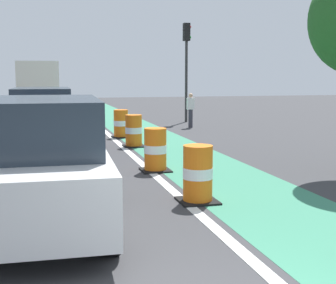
{
  "coord_description": "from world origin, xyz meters",
  "views": [
    {
      "loc": [
        -1.64,
        -3.45,
        2.37
      ],
      "look_at": [
        0.69,
        5.29,
        1.1
      ],
      "focal_mm": 49.77,
      "sensor_mm": 36.0,
      "label": 1
    }
  ],
  "objects_px": {
    "parked_suv_nearest": "(47,162)",
    "parked_suv_second": "(43,121)",
    "traffic_barrel_far": "(121,124)",
    "delivery_truck_down_block": "(36,85)",
    "traffic_barrel_back": "(134,131)",
    "traffic_light_corner": "(187,55)",
    "traffic_barrel_front": "(198,174)",
    "traffic_barrel_mid": "(155,150)",
    "pedestrian_crossing": "(191,109)"
  },
  "relations": [
    {
      "from": "parked_suv_second",
      "to": "traffic_barrel_mid",
      "type": "xyz_separation_m",
      "value": [
        2.73,
        -3.16,
        -0.5
      ]
    },
    {
      "from": "parked_suv_nearest",
      "to": "traffic_barrel_mid",
      "type": "xyz_separation_m",
      "value": [
        2.67,
        3.85,
        -0.5
      ]
    },
    {
      "from": "traffic_light_corner",
      "to": "pedestrian_crossing",
      "type": "height_order",
      "value": "traffic_light_corner"
    },
    {
      "from": "traffic_barrel_far",
      "to": "pedestrian_crossing",
      "type": "distance_m",
      "value": 4.57
    },
    {
      "from": "traffic_barrel_front",
      "to": "traffic_barrel_far",
      "type": "relative_size",
      "value": 1.0
    },
    {
      "from": "parked_suv_second",
      "to": "pedestrian_crossing",
      "type": "xyz_separation_m",
      "value": [
        6.66,
        6.23,
        -0.17
      ]
    },
    {
      "from": "traffic_barrel_far",
      "to": "traffic_barrel_mid",
      "type": "bearing_deg",
      "value": -91.84
    },
    {
      "from": "traffic_barrel_mid",
      "to": "delivery_truck_down_block",
      "type": "bearing_deg",
      "value": 99.25
    },
    {
      "from": "delivery_truck_down_block",
      "to": "traffic_barrel_front",
      "type": "bearing_deg",
      "value": -81.78
    },
    {
      "from": "parked_suv_second",
      "to": "traffic_light_corner",
      "type": "xyz_separation_m",
      "value": [
        7.29,
        8.97,
        2.47
      ]
    },
    {
      "from": "parked_suv_second",
      "to": "delivery_truck_down_block",
      "type": "distance_m",
      "value": 15.89
    },
    {
      "from": "delivery_truck_down_block",
      "to": "pedestrian_crossing",
      "type": "relative_size",
      "value": 4.77
    },
    {
      "from": "traffic_barrel_back",
      "to": "traffic_barrel_front",
      "type": "bearing_deg",
      "value": -91.18
    },
    {
      "from": "parked_suv_second",
      "to": "delivery_truck_down_block",
      "type": "bearing_deg",
      "value": 91.33
    },
    {
      "from": "parked_suv_nearest",
      "to": "traffic_barrel_front",
      "type": "bearing_deg",
      "value": 15.48
    },
    {
      "from": "traffic_barrel_far",
      "to": "delivery_truck_down_block",
      "type": "bearing_deg",
      "value": 105.12
    },
    {
      "from": "traffic_barrel_front",
      "to": "parked_suv_second",
      "type": "bearing_deg",
      "value": 114.33
    },
    {
      "from": "parked_suv_second",
      "to": "parked_suv_nearest",
      "type": "bearing_deg",
      "value": -89.53
    },
    {
      "from": "parked_suv_nearest",
      "to": "traffic_barrel_front",
      "type": "relative_size",
      "value": 4.29
    },
    {
      "from": "delivery_truck_down_block",
      "to": "parked_suv_second",
      "type": "bearing_deg",
      "value": -88.67
    },
    {
      "from": "traffic_barrel_mid",
      "to": "traffic_light_corner",
      "type": "bearing_deg",
      "value": 69.39
    },
    {
      "from": "parked_suv_second",
      "to": "traffic_barrel_front",
      "type": "relative_size",
      "value": 4.26
    },
    {
      "from": "traffic_barrel_mid",
      "to": "traffic_barrel_front",
      "type": "bearing_deg",
      "value": -88.27
    },
    {
      "from": "traffic_barrel_mid",
      "to": "traffic_barrel_back",
      "type": "xyz_separation_m",
      "value": [
        0.24,
        4.21,
        0.0
      ]
    },
    {
      "from": "delivery_truck_down_block",
      "to": "pedestrian_crossing",
      "type": "xyz_separation_m",
      "value": [
        7.03,
        -9.63,
        -0.98
      ]
    },
    {
      "from": "traffic_light_corner",
      "to": "pedestrian_crossing",
      "type": "distance_m",
      "value": 3.85
    },
    {
      "from": "parked_suv_nearest",
      "to": "traffic_barrel_far",
      "type": "xyz_separation_m",
      "value": [
        2.89,
        10.6,
        -0.5
      ]
    },
    {
      "from": "traffic_barrel_back",
      "to": "pedestrian_crossing",
      "type": "bearing_deg",
      "value": 54.6
    },
    {
      "from": "parked_suv_second",
      "to": "delivery_truck_down_block",
      "type": "height_order",
      "value": "delivery_truck_down_block"
    },
    {
      "from": "traffic_barrel_far",
      "to": "delivery_truck_down_block",
      "type": "xyz_separation_m",
      "value": [
        -3.32,
        12.28,
        1.31
      ]
    },
    {
      "from": "traffic_barrel_mid",
      "to": "traffic_light_corner",
      "type": "relative_size",
      "value": 0.21
    },
    {
      "from": "parked_suv_nearest",
      "to": "traffic_barrel_far",
      "type": "distance_m",
      "value": 10.99
    },
    {
      "from": "delivery_truck_down_block",
      "to": "traffic_barrel_back",
      "type": "bearing_deg",
      "value": -77.29
    },
    {
      "from": "traffic_barrel_back",
      "to": "traffic_barrel_far",
      "type": "relative_size",
      "value": 1.0
    },
    {
      "from": "traffic_barrel_far",
      "to": "delivery_truck_down_block",
      "type": "height_order",
      "value": "delivery_truck_down_block"
    },
    {
      "from": "traffic_barrel_far",
      "to": "traffic_light_corner",
      "type": "height_order",
      "value": "traffic_light_corner"
    },
    {
      "from": "traffic_barrel_far",
      "to": "parked_suv_second",
      "type": "bearing_deg",
      "value": -129.42
    },
    {
      "from": "parked_suv_second",
      "to": "traffic_barrel_far",
      "type": "xyz_separation_m",
      "value": [
        2.95,
        3.59,
        -0.5
      ]
    },
    {
      "from": "parked_suv_nearest",
      "to": "parked_suv_second",
      "type": "xyz_separation_m",
      "value": [
        -0.06,
        7.01,
        0.0
      ]
    },
    {
      "from": "traffic_barrel_front",
      "to": "traffic_barrel_mid",
      "type": "xyz_separation_m",
      "value": [
        -0.09,
        3.08,
        0.0
      ]
    },
    {
      "from": "delivery_truck_down_block",
      "to": "pedestrian_crossing",
      "type": "distance_m",
      "value": 11.96
    },
    {
      "from": "delivery_truck_down_block",
      "to": "traffic_light_corner",
      "type": "relative_size",
      "value": 1.51
    },
    {
      "from": "traffic_barrel_back",
      "to": "traffic_light_corner",
      "type": "relative_size",
      "value": 0.21
    },
    {
      "from": "traffic_barrel_front",
      "to": "traffic_barrel_mid",
      "type": "distance_m",
      "value": 3.08
    },
    {
      "from": "parked_suv_second",
      "to": "pedestrian_crossing",
      "type": "distance_m",
      "value": 9.12
    },
    {
      "from": "parked_suv_nearest",
      "to": "traffic_barrel_mid",
      "type": "relative_size",
      "value": 4.29
    },
    {
      "from": "parked_suv_second",
      "to": "traffic_light_corner",
      "type": "bearing_deg",
      "value": 50.88
    },
    {
      "from": "traffic_barrel_front",
      "to": "traffic_barrel_mid",
      "type": "height_order",
      "value": "same"
    },
    {
      "from": "traffic_barrel_front",
      "to": "traffic_barrel_back",
      "type": "height_order",
      "value": "same"
    },
    {
      "from": "traffic_light_corner",
      "to": "traffic_barrel_front",
      "type": "bearing_deg",
      "value": -106.37
    }
  ]
}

